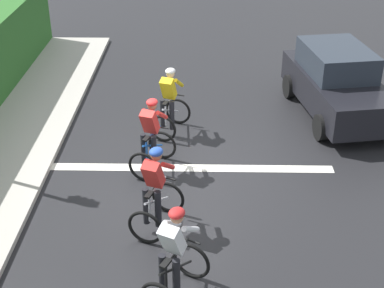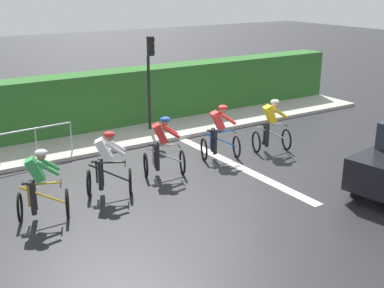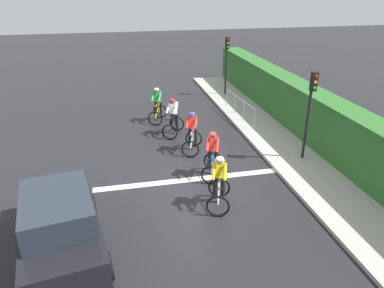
{
  "view_description": "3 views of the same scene",
  "coord_description": "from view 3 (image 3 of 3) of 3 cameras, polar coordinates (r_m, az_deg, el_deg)",
  "views": [
    {
      "loc": [
        -0.59,
        10.36,
        6.44
      ],
      "look_at": [
        -0.39,
        -0.01,
        0.74
      ],
      "focal_mm": 52.53,
      "sensor_mm": 36.0,
      "label": 1
    },
    {
      "loc": [
        -10.92,
        8.15,
        5.1
      ],
      "look_at": [
        -0.76,
        1.61,
        1.13
      ],
      "focal_mm": 46.41,
      "sensor_mm": 36.0,
      "label": 2
    },
    {
      "loc": [
        -2.49,
        -10.54,
        6.07
      ],
      "look_at": [
        -0.08,
        0.54,
        0.95
      ],
      "focal_mm": 33.65,
      "sensor_mm": 36.0,
      "label": 3
    }
  ],
  "objects": [
    {
      "name": "road_marking_stop_line",
      "position": [
        12.2,
        1.14,
        -5.51
      ],
      "size": [
        7.0,
        0.3,
        0.01
      ],
      "primitive_type": "cube",
      "color": "silver",
      "rests_on": "ground"
    },
    {
      "name": "sidewalk_kerb",
      "position": [
        15.4,
        14.28,
        0.55
      ],
      "size": [
        2.8,
        21.92,
        0.12
      ],
      "primitive_type": "cube",
      "color": "#ADA89E",
      "rests_on": "ground"
    },
    {
      "name": "cyclist_mid",
      "position": [
        13.8,
        0.04,
        1.85
      ],
      "size": [
        1.01,
        1.25,
        1.66
      ],
      "color": "black",
      "rests_on": "ground"
    },
    {
      "name": "cyclist_trailing",
      "position": [
        10.45,
        4.31,
        -6.07
      ],
      "size": [
        0.99,
        1.24,
        1.66
      ],
      "color": "black",
      "rests_on": "ground"
    },
    {
      "name": "ground_plane",
      "position": [
        12.42,
        0.88,
        -4.97
      ],
      "size": [
        80.0,
        80.0,
        0.0
      ],
      "primitive_type": "plane",
      "color": "black"
    },
    {
      "name": "cyclist_fourth",
      "position": [
        12.02,
        3.28,
        -1.76
      ],
      "size": [
        1.0,
        1.24,
        1.66
      ],
      "color": "black",
      "rests_on": "ground"
    },
    {
      "name": "cyclist_second",
      "position": [
        15.39,
        -2.98,
        4.23
      ],
      "size": [
        1.09,
        1.27,
        1.66
      ],
      "color": "black",
      "rests_on": "ground"
    },
    {
      "name": "traffic_light_far_junction",
      "position": [
        20.73,
        5.51,
        13.5
      ],
      "size": [
        0.21,
        0.31,
        3.34
      ],
      "color": "black",
      "rests_on": "ground"
    },
    {
      "name": "cyclist_lead",
      "position": [
        17.0,
        -5.49,
        6.12
      ],
      "size": [
        1.01,
        1.25,
        1.66
      ],
      "color": "black",
      "rests_on": "ground"
    },
    {
      "name": "car_black",
      "position": [
        9.2,
        -20.19,
        -11.82
      ],
      "size": [
        2.39,
        4.33,
        1.76
      ],
      "color": "black",
      "rests_on": "ground"
    },
    {
      "name": "hedge_wall",
      "position": [
        15.62,
        18.61,
        4.18
      ],
      "size": [
        1.1,
        21.92,
        2.07
      ],
      "primitive_type": "cube",
      "color": "#2D6628",
      "rests_on": "ground"
    },
    {
      "name": "pedestrian_railing_kerbside",
      "position": [
        17.42,
        7.53,
        6.42
      ],
      "size": [
        0.29,
        3.34,
        1.03
      ],
      "color": "#999EA3",
      "rests_on": "ground"
    },
    {
      "name": "stone_wall_low",
      "position": [
        15.72,
        17.31,
        1.62
      ],
      "size": [
        0.44,
        21.92,
        0.6
      ],
      "primitive_type": "cube",
      "color": "gray",
      "rests_on": "ground"
    },
    {
      "name": "traffic_light_near_crossing",
      "position": [
        13.17,
        18.24,
        6.08
      ],
      "size": [
        0.22,
        0.31,
        3.34
      ],
      "color": "black",
      "rests_on": "ground"
    }
  ]
}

